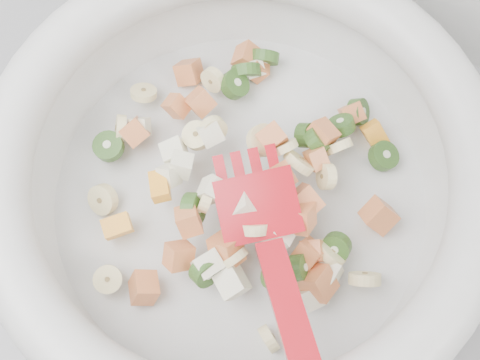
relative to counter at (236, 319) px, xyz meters
The scene contains 2 objects.
counter is the anchor object (origin of this frame).
mixing_bowl 0.51m from the counter, 111.66° to the left, with size 0.42×0.42×0.14m.
Camera 1 is at (0.09, 1.32, 1.41)m, focal length 45.00 mm.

